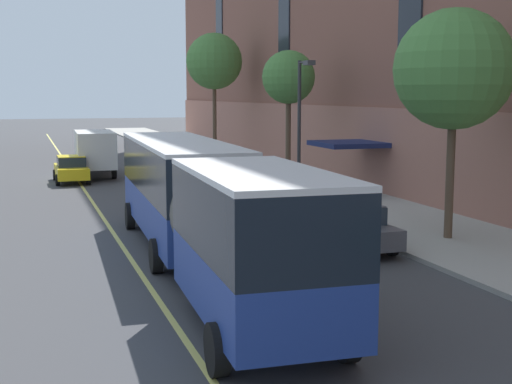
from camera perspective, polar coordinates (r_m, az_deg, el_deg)
name	(u,v)px	position (r m, az deg, el deg)	size (l,w,h in m)	color
ground_plane	(191,259)	(22.35, -5.23, -5.35)	(260.00, 260.00, 0.00)	#424244
sidewalk	(408,223)	(28.55, 12.10, -2.44)	(5.82, 160.00, 0.15)	#ADA89E
city_bus	(201,201)	(20.35, -4.46, -0.70)	(3.45, 18.00, 3.57)	navy
parked_car_navy_0	(246,185)	(33.86, -0.77, 0.55)	(2.03, 4.66, 1.56)	navy
parked_car_white_3	(171,153)	(52.34, -6.83, 3.10)	(2.10, 4.58, 1.56)	silver
parked_car_green_4	(213,170)	(40.75, -3.49, 1.78)	(1.96, 4.72, 1.56)	#23603D
parked_car_darkgray_5	(348,226)	(23.70, 7.37, -2.68)	(2.01, 4.58, 1.56)	#4C4C51
box_truck	(94,150)	(45.15, -12.82, 3.28)	(2.51, 7.24, 2.83)	silver
taxi_cab	(71,169)	(42.48, -14.56, 1.79)	(1.93, 4.33, 1.56)	yellow
street_tree_mid_block	(454,70)	(25.17, 15.56, 9.40)	(4.07, 4.07, 7.80)	brown
street_tree_far_uptown	(289,78)	(39.15, 2.62, 9.09)	(2.90, 2.90, 7.28)	brown
street_tree_far_downtown	(214,62)	(54.09, -3.36, 10.37)	(4.19, 4.19, 9.44)	brown
street_lamp	(301,116)	(32.15, 3.64, 6.12)	(0.36, 1.48, 6.42)	#2D2D30
lane_centerline	(120,243)	(24.94, -10.80, -4.06)	(0.16, 140.00, 0.01)	#E0D66B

